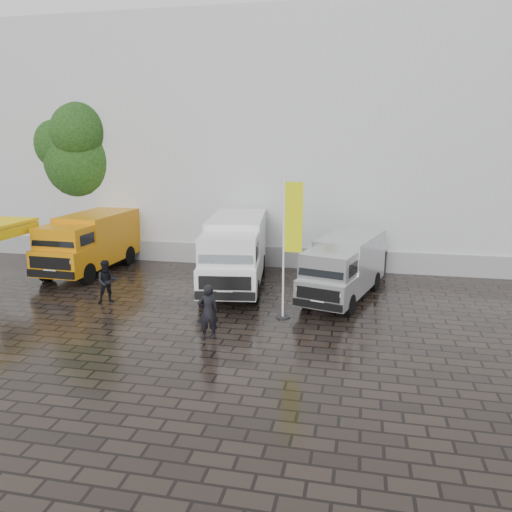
# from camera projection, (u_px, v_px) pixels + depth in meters

# --- Properties ---
(ground) EXTENTS (120.00, 120.00, 0.00)m
(ground) POSITION_uv_depth(u_px,v_px,m) (248.00, 324.00, 16.82)
(ground) COLOR black
(ground) RESTS_ON ground
(exhibition_hall) EXTENTS (44.00, 16.00, 12.00)m
(exhibition_hall) POSITION_uv_depth(u_px,v_px,m) (339.00, 141.00, 30.29)
(exhibition_hall) COLOR silver
(exhibition_hall) RESTS_ON ground
(hall_plinth) EXTENTS (44.00, 0.15, 1.00)m
(hall_plinth) POSITION_uv_depth(u_px,v_px,m) (326.00, 259.00, 23.87)
(hall_plinth) COLOR gray
(hall_plinth) RESTS_ON ground
(van_yellow) EXTENTS (2.45, 5.89, 2.68)m
(van_yellow) POSITION_uv_depth(u_px,v_px,m) (89.00, 244.00, 23.19)
(van_yellow) COLOR orange
(van_yellow) RESTS_ON ground
(van_white) EXTENTS (3.12, 6.90, 2.88)m
(van_white) POSITION_uv_depth(u_px,v_px,m) (235.00, 254.00, 20.82)
(van_white) COLOR white
(van_white) RESTS_ON ground
(van_silver) EXTENTS (3.28, 5.81, 2.39)m
(van_silver) POSITION_uv_depth(u_px,v_px,m) (344.00, 269.00, 19.34)
(van_silver) COLOR #B3B5B8
(van_silver) RESTS_ON ground
(flagpole) EXTENTS (0.88, 0.50, 4.92)m
(flagpole) POSITION_uv_depth(u_px,v_px,m) (289.00, 241.00, 16.84)
(flagpole) COLOR black
(flagpole) RESTS_ON ground
(tree) EXTENTS (4.60, 4.60, 8.26)m
(tree) POSITION_uv_depth(u_px,v_px,m) (88.00, 155.00, 26.94)
(tree) COLOR black
(tree) RESTS_ON ground
(wheelie_bin) EXTENTS (0.72, 0.72, 1.13)m
(wheelie_bin) POSITION_uv_depth(u_px,v_px,m) (378.00, 263.00, 22.96)
(wheelie_bin) COLOR black
(wheelie_bin) RESTS_ON ground
(person_front) EXTENTS (0.76, 0.64, 1.76)m
(person_front) POSITION_uv_depth(u_px,v_px,m) (208.00, 312.00, 15.44)
(person_front) COLOR black
(person_front) RESTS_ON ground
(person_tent) EXTENTS (1.01, 0.96, 1.65)m
(person_tent) POSITION_uv_depth(u_px,v_px,m) (107.00, 282.00, 18.94)
(person_tent) COLOR black
(person_tent) RESTS_ON ground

